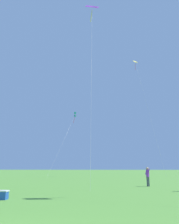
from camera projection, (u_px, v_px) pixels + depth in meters
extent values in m
cube|color=purple|center=(92.00, 7.00, 32.46)|extent=(1.97, 0.96, 1.25)
cylinder|color=#3F382D|center=(92.00, 7.00, 32.46)|extent=(1.45, 0.26, 0.43)
cylinder|color=yellow|center=(91.00, 16.00, 32.14)|extent=(0.32, 0.15, 1.89)
cylinder|color=silver|center=(91.00, 67.00, 23.91)|extent=(0.90, 11.67, 23.80)
cube|color=teal|center=(75.00, 113.00, 47.99)|extent=(0.47, 0.48, 0.46)
cube|color=teal|center=(75.00, 116.00, 47.85)|extent=(0.47, 0.48, 0.46)
cylinder|color=#3F382D|center=(75.00, 114.00, 47.92)|extent=(0.03, 0.03, 0.87)
cylinder|color=red|center=(74.00, 120.00, 47.57)|extent=(0.40, 0.27, 1.51)
cylinder|color=silver|center=(63.00, 141.00, 40.97)|extent=(2.25, 11.52, 12.41)
cube|color=yellow|center=(135.00, 62.00, 50.46)|extent=(1.03, 0.95, 0.71)
cylinder|color=#3F382D|center=(135.00, 62.00, 50.46)|extent=(0.87, 0.28, 0.22)
cylinder|color=red|center=(135.00, 66.00, 50.23)|extent=(0.09, 0.13, 1.53)
cylinder|color=silver|center=(149.00, 111.00, 44.09)|extent=(3.37, 6.77, 24.38)
cylinder|color=#2D3351|center=(149.00, 182.00, 19.39)|extent=(0.10, 0.10, 0.79)
cylinder|color=#2D3351|center=(147.00, 182.00, 19.51)|extent=(0.10, 0.10, 0.79)
cube|color=purple|center=(148.00, 173.00, 19.61)|extent=(0.27, 0.27, 0.59)
cylinder|color=purple|center=(149.00, 172.00, 19.55)|extent=(0.24, 0.25, 0.55)
cylinder|color=purple|center=(146.00, 171.00, 19.75)|extent=(0.24, 0.25, 0.55)
sphere|color=tan|center=(147.00, 168.00, 19.71)|extent=(0.22, 0.22, 0.22)
cube|color=#2351B2|center=(2.00, 196.00, 11.30)|extent=(0.56, 0.36, 0.38)
cube|color=white|center=(2.00, 191.00, 11.36)|extent=(0.60, 0.40, 0.06)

